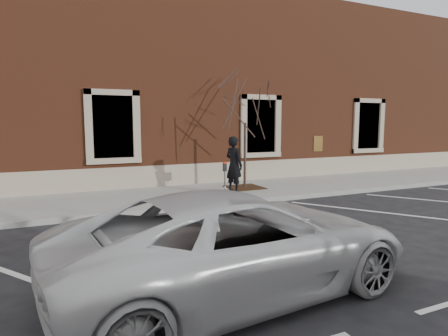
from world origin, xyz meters
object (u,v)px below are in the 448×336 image
sapling (245,104)px  white_truck (238,242)px  parking_meter (225,174)px  man (234,165)px

sapling → white_truck: (-3.91, -7.28, -2.44)m
parking_meter → white_truck: (-2.30, -5.51, -0.22)m
parking_meter → sapling: (1.61, 1.77, 2.22)m
parking_meter → sapling: sapling is taller
man → parking_meter: (-0.82, -1.04, -0.13)m
parking_meter → man: bearing=29.7°
man → parking_meter: 1.33m
man → white_truck: bearing=135.5°
man → sapling: sapling is taller
man → sapling: size_ratio=0.44×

